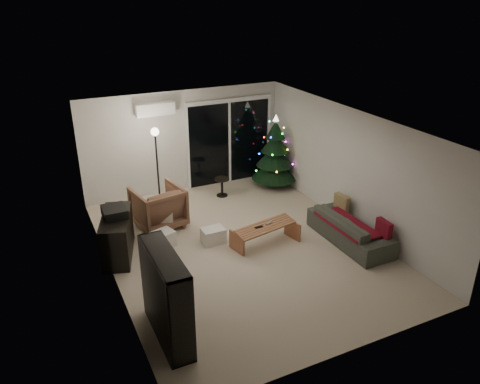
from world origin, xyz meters
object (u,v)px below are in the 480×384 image
Objects in this scene: bookshelf at (155,299)px; media_cabinet at (117,236)px; christmas_tree at (275,151)px; armchair at (158,207)px; coffee_table at (265,235)px; sofa at (350,229)px.

bookshelf reaches higher than media_cabinet.
christmas_tree is (4.35, 1.68, 0.52)m from media_cabinet.
armchair is 2.38m from coffee_table.
bookshelf reaches higher than coffee_table.
media_cabinet is 0.71× the size of christmas_tree.
coffee_table is (1.67, -1.68, -0.24)m from armchair.
christmas_tree is (4.35, 4.27, 0.24)m from bookshelf.
media_cabinet is 0.67× the size of sofa.
christmas_tree is at bearing 50.26° from bookshelf.
sofa is 1.50× the size of coffee_table.
sofa is 3.24m from christmas_tree.
christmas_tree is (0.05, 3.17, 0.65)m from sofa.
bookshelf reaches higher than sofa.
sofa is at bearing -1.79° from media_cabinet.
bookshelf is 1.05× the size of coffee_table.
media_cabinet is at bearing 70.87° from sofa.
coffee_table is at bearing -0.36° from media_cabinet.
armchair reaches higher than media_cabinet.
media_cabinet is 1.01× the size of coffee_table.
media_cabinet is at bearing -158.84° from christmas_tree.
bookshelf is 1.05× the size of media_cabinet.
armchair is at bearing 123.73° from coffee_table.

